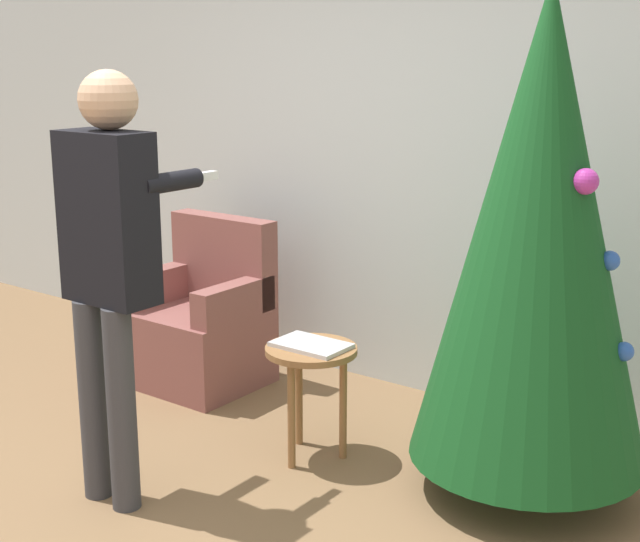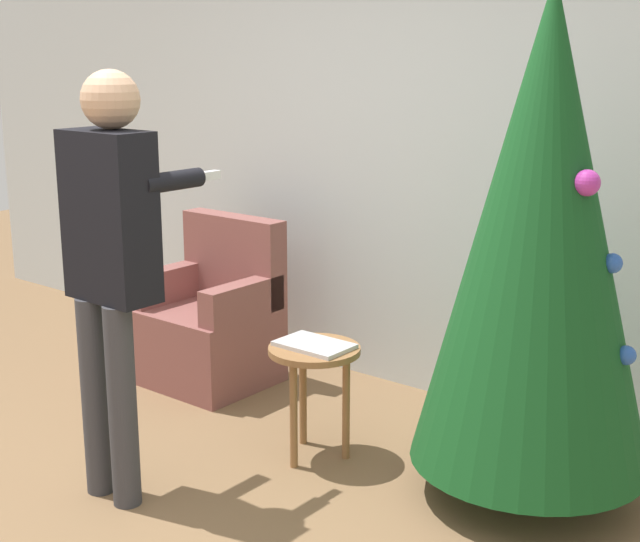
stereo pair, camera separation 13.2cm
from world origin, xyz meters
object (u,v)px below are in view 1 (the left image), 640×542
at_px(christmas_tree, 538,229).
at_px(side_stool, 311,365).
at_px(armchair, 202,325).
at_px(person_standing, 109,250).

bearing_deg(christmas_tree, side_stool, -163.44).
xyz_separation_m(christmas_tree, side_stool, (-0.95, -0.28, -0.71)).
relative_size(christmas_tree, armchair, 2.30).
distance_m(armchair, side_stool, 1.19).
xyz_separation_m(armchair, side_stool, (1.11, -0.42, 0.12)).
relative_size(armchair, side_stool, 1.73).
xyz_separation_m(person_standing, side_stool, (0.42, 0.79, -0.63)).
relative_size(person_standing, side_stool, 3.31).
xyz_separation_m(christmas_tree, person_standing, (-1.37, -1.08, -0.08)).
relative_size(christmas_tree, person_standing, 1.20).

